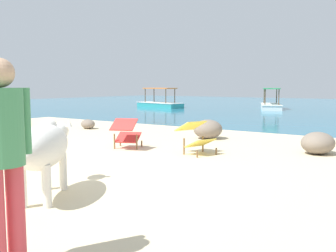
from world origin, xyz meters
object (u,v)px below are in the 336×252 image
person_standing (3,149)px  boat_white (271,105)px  cow (44,147)px  deck_chair_far (126,132)px  deck_chair_near (195,135)px  boat_teal (160,103)px

person_standing → boat_white: bearing=-79.9°
cow → deck_chair_far: (-1.60, 3.40, -0.27)m
deck_chair_far → deck_chair_near: bearing=-100.4°
boat_white → cow: bearing=169.5°
cow → boat_white: boat_white is taller
boat_teal → deck_chair_near: bearing=-37.1°
deck_chair_near → person_standing: 5.38m
cow → person_standing: bearing=-172.0°
deck_chair_near → deck_chair_far: (-1.58, -0.37, 0.00)m
deck_chair_near → deck_chair_far: bearing=-148.2°
deck_chair_far → boat_white: size_ratio=0.24×
person_standing → boat_teal: size_ratio=0.42×
deck_chair_near → deck_chair_far: size_ratio=0.98×
cow → deck_chair_near: size_ratio=1.80×
person_standing → boat_teal: bearing=-61.4°
deck_chair_near → boat_white: size_ratio=0.23×
person_standing → boat_white: (-5.45, 21.06, -0.70)m
deck_chair_far → person_standing: (2.97, -4.80, 0.56)m
deck_chair_far → person_standing: person_standing is taller
deck_chair_far → person_standing: size_ratio=0.56×
cow → deck_chair_near: 3.78m
deck_chair_near → boat_white: boat_white is taller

